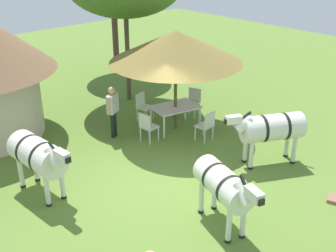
{
  "coord_description": "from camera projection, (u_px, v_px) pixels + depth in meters",
  "views": [
    {
      "loc": [
        -5.9,
        -6.51,
        5.6
      ],
      "look_at": [
        0.82,
        0.7,
        1.0
      ],
      "focal_mm": 44.79,
      "sensor_mm": 36.0,
      "label": 1
    }
  ],
  "objects": [
    {
      "name": "patio_chair_east_end",
      "position": [
        193.0,
        100.0,
        13.85
      ],
      "size": [
        0.53,
        0.54,
        0.9
      ],
      "rotation": [
        0.0,
        0.0,
        -4.41
      ],
      "color": "silver",
      "rests_on": "ground_plane"
    },
    {
      "name": "zebra_nearest_camera",
      "position": [
        224.0,
        186.0,
        8.35
      ],
      "size": [
        1.0,
        2.03,
        1.53
      ],
      "rotation": [
        0.0,
        0.0,
        2.84
      ],
      "color": "silver",
      "rests_on": "ground_plane"
    },
    {
      "name": "patio_chair_near_hut",
      "position": [
        207.0,
        124.0,
        12.11
      ],
      "size": [
        0.47,
        0.45,
        0.9
      ],
      "rotation": [
        0.0,
        0.0,
        0.06
      ],
      "color": "silver",
      "rests_on": "ground_plane"
    },
    {
      "name": "patio_chair_west_end",
      "position": [
        143.0,
        105.0,
        13.49
      ],
      "size": [
        0.53,
        0.51,
        0.9
      ],
      "rotation": [
        0.0,
        0.0,
        -2.9
      ],
      "color": "silver",
      "rests_on": "ground_plane"
    },
    {
      "name": "zebra_toward_hut",
      "position": [
        39.0,
        155.0,
        9.42
      ],
      "size": [
        0.83,
        2.15,
        1.55
      ],
      "rotation": [
        0.0,
        0.0,
        3.22
      ],
      "color": "silver",
      "rests_on": "ground_plane"
    },
    {
      "name": "zebra_by_umbrella",
      "position": [
        270.0,
        128.0,
        10.73
      ],
      "size": [
        2.05,
        1.38,
        1.55
      ],
      "rotation": [
        0.0,
        0.0,
        1.07
      ],
      "color": "silver",
      "rests_on": "ground_plane"
    },
    {
      "name": "guest_beside_umbrella",
      "position": [
        113.0,
        107.0,
        12.18
      ],
      "size": [
        0.51,
        0.37,
        1.58
      ],
      "rotation": [
        0.0,
        0.0,
        3.63
      ],
      "color": "black",
      "rests_on": "ground_plane"
    },
    {
      "name": "ground_plane",
      "position": [
        163.0,
        181.0,
        10.33
      ],
      "size": [
        36.0,
        36.0,
        0.0
      ],
      "primitive_type": "plane",
      "color": "olive"
    },
    {
      "name": "shade_umbrella",
      "position": [
        176.0,
        46.0,
        12.0
      ],
      "size": [
        3.89,
        3.89,
        3.06
      ],
      "color": "brown",
      "rests_on": "ground_plane"
    },
    {
      "name": "patio_chair_near_lawn",
      "position": [
        147.0,
        125.0,
        12.05
      ],
      "size": [
        0.46,
        0.47,
        0.9
      ],
      "rotation": [
        0.0,
        0.0,
        -1.48
      ],
      "color": "silver",
      "rests_on": "ground_plane"
    },
    {
      "name": "patio_dining_table",
      "position": [
        175.0,
        109.0,
        12.82
      ],
      "size": [
        1.56,
        1.21,
        0.74
      ],
      "rotation": [
        0.0,
        0.0,
        -0.22
      ],
      "color": "silver",
      "rests_on": "ground_plane"
    }
  ]
}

